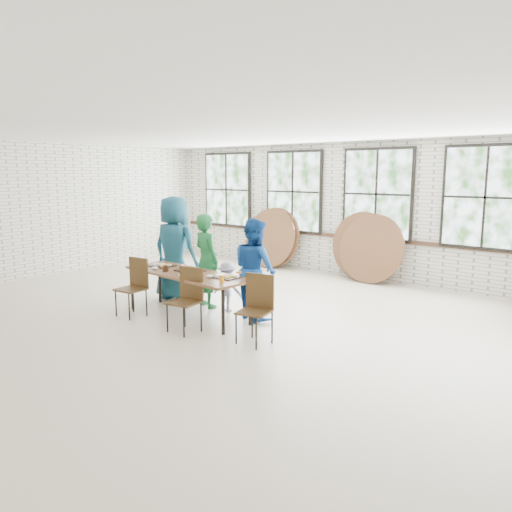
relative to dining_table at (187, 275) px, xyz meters
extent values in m
plane|color=beige|center=(1.01, 0.12, -0.69)|extent=(12.00, 12.00, 0.00)
plane|color=white|center=(1.01, 0.12, 2.31)|extent=(12.00, 12.00, 0.00)
plane|color=silver|center=(1.01, 4.62, 0.81)|extent=(12.00, 0.00, 12.00)
plane|color=silver|center=(-4.99, 0.12, 0.81)|extent=(0.00, 9.00, 9.00)
cube|color=#422819|center=(1.01, 4.59, 0.21)|extent=(11.80, 0.05, 0.08)
cube|color=black|center=(-3.39, 4.56, 1.19)|extent=(1.62, 0.05, 1.97)
cube|color=white|center=(-3.39, 4.53, 1.19)|extent=(1.50, 0.01, 1.85)
cube|color=black|center=(-1.19, 4.56, 1.19)|extent=(1.62, 0.05, 1.97)
cube|color=white|center=(-1.19, 4.53, 1.19)|extent=(1.50, 0.01, 1.85)
cube|color=black|center=(1.01, 4.56, 1.19)|extent=(1.62, 0.05, 1.97)
cube|color=white|center=(1.01, 4.53, 1.19)|extent=(1.50, 0.01, 1.85)
cube|color=black|center=(3.21, 4.56, 1.19)|extent=(1.62, 0.05, 1.97)
cube|color=white|center=(3.21, 4.53, 1.19)|extent=(1.50, 0.01, 1.85)
cube|color=brown|center=(0.00, 0.00, 0.03)|extent=(2.45, 0.97, 0.04)
cylinder|color=black|center=(-1.08, -0.30, -0.34)|extent=(0.05, 0.05, 0.70)
cylinder|color=black|center=(-1.08, 0.30, -0.34)|extent=(0.05, 0.05, 0.70)
cylinder|color=black|center=(1.08, -0.30, -0.34)|extent=(0.05, 0.05, 0.70)
cylinder|color=black|center=(1.08, 0.30, -0.34)|extent=(0.05, 0.05, 0.70)
cube|color=#462F17|center=(-0.74, -0.58, -0.24)|extent=(0.46, 0.44, 0.03)
cube|color=#462F17|center=(-0.76, -0.39, 0.01)|extent=(0.42, 0.07, 0.50)
cylinder|color=black|center=(-0.92, -0.75, -0.47)|extent=(0.02, 0.02, 0.44)
cylinder|color=black|center=(-0.92, -0.41, -0.47)|extent=(0.02, 0.02, 0.44)
cylinder|color=black|center=(-0.56, -0.75, -0.47)|extent=(0.02, 0.02, 0.44)
cylinder|color=black|center=(-0.56, -0.41, -0.47)|extent=(0.02, 0.02, 0.44)
cube|color=#462F17|center=(0.56, -0.58, -0.24)|extent=(0.48, 0.46, 0.03)
cube|color=#462F17|center=(0.53, -0.39, 0.01)|extent=(0.42, 0.10, 0.50)
cylinder|color=black|center=(0.38, -0.75, -0.47)|extent=(0.02, 0.02, 0.44)
cylinder|color=black|center=(0.38, -0.41, -0.47)|extent=(0.02, 0.02, 0.44)
cylinder|color=black|center=(0.74, -0.75, -0.47)|extent=(0.02, 0.02, 0.44)
cylinder|color=black|center=(0.74, -0.41, -0.47)|extent=(0.02, 0.02, 0.44)
cube|color=#462F17|center=(1.67, -0.31, -0.24)|extent=(0.51, 0.49, 0.03)
cube|color=#462F17|center=(1.63, -0.12, 0.01)|extent=(0.41, 0.14, 0.50)
cylinder|color=black|center=(1.49, -0.48, -0.47)|extent=(0.02, 0.02, 0.44)
cylinder|color=black|center=(1.49, -0.14, -0.47)|extent=(0.02, 0.02, 0.44)
cylinder|color=black|center=(1.85, -0.48, -0.47)|extent=(0.02, 0.02, 0.44)
cylinder|color=black|center=(1.85, -0.14, -0.47)|extent=(0.02, 0.02, 0.44)
imported|color=navy|center=(-1.05, 0.65, 0.27)|extent=(1.02, 0.74, 1.92)
imported|color=#1A6330|center=(-0.22, 0.65, 0.13)|extent=(0.68, 0.53, 1.64)
imported|color=#1E1440|center=(0.26, 0.65, -0.26)|extent=(0.59, 0.39, 0.85)
imported|color=#154698|center=(0.88, 0.65, 0.12)|extent=(0.95, 0.84, 1.62)
cube|color=black|center=(-0.76, 0.09, 0.06)|extent=(0.44, 0.33, 0.02)
cube|color=black|center=(-0.04, 0.10, 0.06)|extent=(0.44, 0.33, 0.02)
cube|color=black|center=(0.74, 0.11, 0.06)|extent=(0.44, 0.33, 0.02)
cylinder|color=black|center=(-0.32, -0.19, 0.10)|extent=(0.09, 0.09, 0.09)
cube|color=red|center=(0.10, -0.18, 0.11)|extent=(0.06, 0.06, 0.11)
cylinder|color=blue|center=(0.26, -0.08, 0.10)|extent=(0.07, 0.07, 0.10)
cylinder|color=orange|center=(0.92, -0.16, 0.11)|extent=(0.07, 0.07, 0.11)
cylinder|color=white|center=(0.40, -0.22, 0.10)|extent=(0.17, 0.17, 0.10)
ellipsoid|color=white|center=(-0.59, -0.19, 0.08)|extent=(0.11, 0.11, 0.05)
ellipsoid|color=white|center=(0.17, -0.27, 0.08)|extent=(0.11, 0.11, 0.05)
ellipsoid|color=white|center=(0.58, -0.06, 0.08)|extent=(0.11, 0.11, 0.05)
cylinder|color=brown|center=(-1.64, 4.39, 0.05)|extent=(1.50, 0.36, 1.48)
cylinder|color=brown|center=(-1.70, 4.29, 0.05)|extent=(1.50, 0.42, 1.46)
cylinder|color=brown|center=(0.81, 4.39, 0.05)|extent=(1.50, 0.19, 1.50)
cylinder|color=brown|center=(1.06, 4.29, 0.05)|extent=(1.50, 0.39, 1.47)
camera|label=1|loc=(5.93, -5.34, 1.64)|focal=35.00mm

